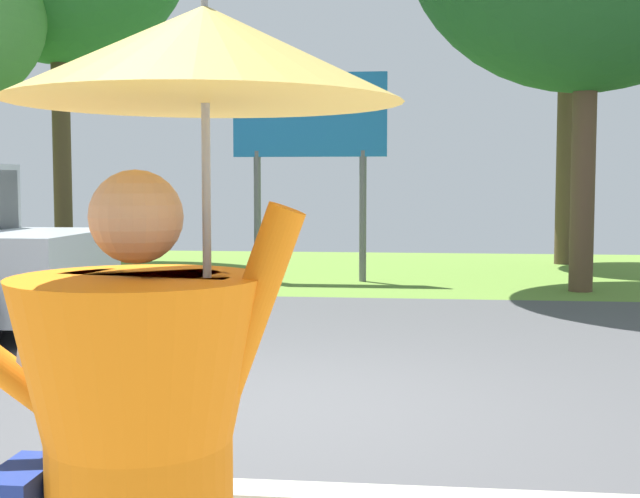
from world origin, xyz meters
TOP-DOWN VIEW (x-y plane):
  - ground_plane at (0.00, 2.95)m, footprint 40.00×22.00m
  - monk_pedestrian at (0.38, -4.29)m, footprint 1.03×0.91m
  - roadside_billboard at (-0.81, 8.06)m, footprint 2.60×0.12m
  - tree_center_back at (3.99, 11.60)m, footprint 3.67×3.67m

SIDE VIEW (x-z plane):
  - ground_plane at x=0.00m, z-range -0.15..0.05m
  - monk_pedestrian at x=0.38m, z-range 0.00..2.13m
  - roadside_billboard at x=-0.81m, z-range 0.80..4.30m
  - tree_center_back at x=3.99m, z-range 1.79..8.79m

